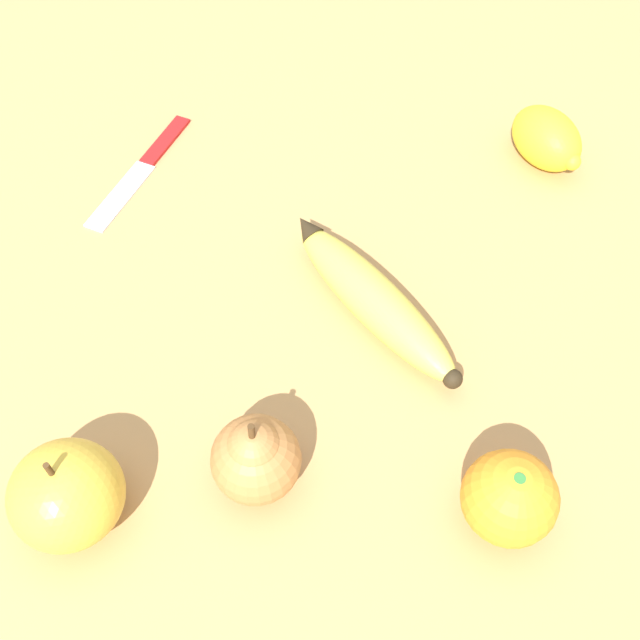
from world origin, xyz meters
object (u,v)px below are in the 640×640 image
pear (256,457)px  paring_knife (144,165)px  orange (509,498)px  lemon (547,139)px  banana (373,298)px  apple (67,495)px

pear → paring_knife: 0.37m
orange → lemon: 0.40m
banana → apple: bearing=92.5°
orange → pear: size_ratio=0.82×
orange → lemon: (-0.04, -0.39, -0.01)m
lemon → paring_knife: size_ratio=0.58×
banana → apple: apple is taller
pear → paring_knife: (0.18, -0.32, -0.03)m
banana → lemon: (-0.16, -0.22, 0.01)m
banana → paring_knife: (0.25, -0.15, -0.02)m
pear → lemon: bearing=-120.3°
banana → orange: 0.21m
orange → banana: bearing=-57.1°
banana → apple: size_ratio=2.03×
apple → lemon: apple is taller
lemon → paring_knife: bearing=9.3°
banana → lemon: 0.27m
orange → pear: bearing=-1.8°
apple → pear: bearing=-160.2°
apple → lemon: (-0.36, -0.43, -0.01)m
lemon → pear: bearing=59.7°
pear → paring_knife: pear is taller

